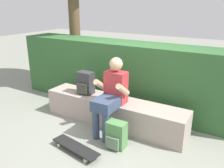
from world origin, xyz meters
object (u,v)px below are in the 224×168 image
Objects in this scene: skateboard_near_person at (75,147)px; backpack_on_bench at (85,83)px; bench_main at (113,112)px; person_skater at (111,94)px; backpack_on_ground at (116,135)px.

backpack_on_bench is at bearing 118.67° from skateboard_near_person.
bench_main is 6.37× the size of backpack_on_bench.
person_skater reaches higher than backpack_on_ground.
person_skater is 0.70m from backpack_on_bench.
person_skater is 1.48× the size of skateboard_near_person.
bench_main is 1.00m from skateboard_near_person.
person_skater is at bearing -66.58° from bench_main.
person_skater reaches higher than skateboard_near_person.
bench_main reaches higher than backpack_on_ground.
bench_main is 0.49m from person_skater.
backpack_on_bench reaches higher than backpack_on_ground.
person_skater is at bearing 79.95° from skateboard_near_person.
skateboard_near_person is 2.05× the size of backpack_on_ground.
person_skater reaches higher than backpack_on_bench.
bench_main is 3.10× the size of skateboard_near_person.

